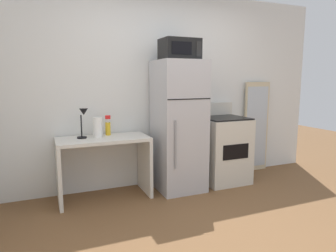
# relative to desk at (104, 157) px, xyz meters

# --- Properties ---
(ground_plane) EXTENTS (12.00, 12.00, 0.00)m
(ground_plane) POSITION_rel_desk_xyz_m (0.89, -1.37, -0.52)
(ground_plane) COLOR brown
(wall_back_white) EXTENTS (5.00, 0.10, 2.60)m
(wall_back_white) POSITION_rel_desk_xyz_m (0.89, 0.33, 0.78)
(wall_back_white) COLOR silver
(wall_back_white) RESTS_ON ground
(desk) EXTENTS (1.08, 0.52, 0.75)m
(desk) POSITION_rel_desk_xyz_m (0.00, 0.00, 0.00)
(desk) COLOR silver
(desk) RESTS_ON ground
(desk_lamp) EXTENTS (0.14, 0.12, 0.35)m
(desk_lamp) POSITION_rel_desk_xyz_m (-0.22, 0.05, 0.47)
(desk_lamp) COLOR black
(desk_lamp) RESTS_ON desk
(spray_bottle) EXTENTS (0.06, 0.06, 0.25)m
(spray_bottle) POSITION_rel_desk_xyz_m (0.09, 0.14, 0.33)
(spray_bottle) COLOR yellow
(spray_bottle) RESTS_ON desk
(paper_towel_roll) EXTENTS (0.11, 0.11, 0.24)m
(paper_towel_roll) POSITION_rel_desk_xyz_m (-0.05, 0.06, 0.35)
(paper_towel_roll) COLOR white
(paper_towel_roll) RESTS_ON desk
(refrigerator) EXTENTS (0.58, 0.64, 1.68)m
(refrigerator) POSITION_rel_desk_xyz_m (0.97, -0.05, 0.32)
(refrigerator) COLOR #B7B7BC
(refrigerator) RESTS_ON ground
(microwave) EXTENTS (0.46, 0.35, 0.26)m
(microwave) POSITION_rel_desk_xyz_m (0.97, -0.07, 1.29)
(microwave) COLOR black
(microwave) RESTS_ON refrigerator
(oven_range) EXTENTS (0.62, 0.61, 1.10)m
(oven_range) POSITION_rel_desk_xyz_m (1.67, -0.03, -0.05)
(oven_range) COLOR beige
(oven_range) RESTS_ON ground
(leaning_mirror) EXTENTS (0.44, 0.03, 1.40)m
(leaning_mirror) POSITION_rel_desk_xyz_m (2.44, 0.22, 0.18)
(leaning_mirror) COLOR #C6B793
(leaning_mirror) RESTS_ON ground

